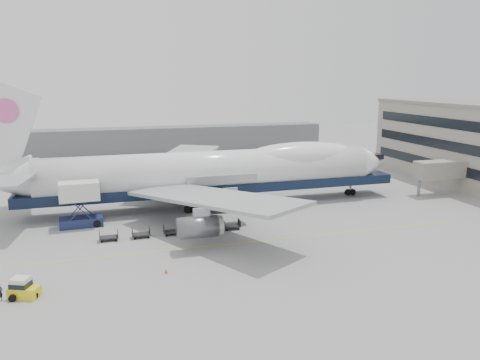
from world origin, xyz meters
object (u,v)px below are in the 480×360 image
object	(u,v)px
catering_truck	(80,202)
baggage_tug	(23,289)
ground_worker	(0,293)
airliner	(215,171)

from	to	relation	value
catering_truck	baggage_tug	bearing A→B (deg)	-105.18
baggage_tug	ground_worker	size ratio (longest dim) A/B	1.77
ground_worker	catering_truck	bearing A→B (deg)	16.76
airliner	catering_truck	distance (m)	20.98
airliner	baggage_tug	world-z (taller)	airliner
airliner	ground_worker	xyz separation A→B (m)	(-26.60, -26.57, -4.78)
airliner	baggage_tug	distance (m)	36.42
baggage_tug	airliner	bearing A→B (deg)	70.16
airliner	ground_worker	world-z (taller)	airliner
airliner	ground_worker	bearing A→B (deg)	-135.04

